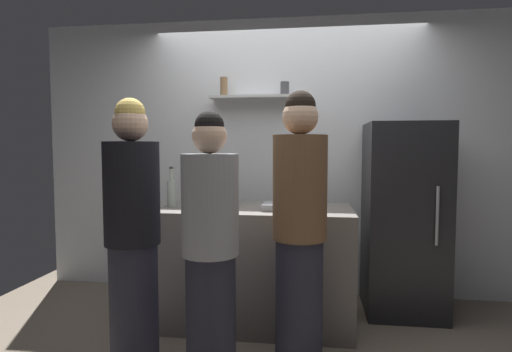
{
  "coord_description": "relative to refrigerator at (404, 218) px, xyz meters",
  "views": [
    {
      "loc": [
        0.26,
        -2.76,
        1.39
      ],
      "look_at": [
        -0.19,
        0.48,
        1.17
      ],
      "focal_mm": 29.26,
      "sensor_mm": 36.0,
      "label": 1
    }
  ],
  "objects": [
    {
      "name": "wine_bottle_dark_glass",
      "position": [
        -1.71,
        -0.45,
        0.24
      ],
      "size": [
        0.07,
        0.07,
        0.32
      ],
      "color": "black",
      "rests_on": "counter"
    },
    {
      "name": "person_grey_hoodie",
      "position": [
        -1.36,
        -1.22,
        -0.01
      ],
      "size": [
        0.34,
        0.34,
        1.61
      ],
      "rotation": [
        0.0,
        0.0,
        0.57
      ],
      "color": "#262633",
      "rests_on": "ground"
    },
    {
      "name": "wine_bottle_pale_glass",
      "position": [
        -1.89,
        -0.38,
        0.24
      ],
      "size": [
        0.07,
        0.07,
        0.32
      ],
      "color": "#B2BFB2",
      "rests_on": "counter"
    },
    {
      "name": "person_blonde",
      "position": [
        -1.86,
        -1.19,
        0.04
      ],
      "size": [
        0.34,
        0.34,
        1.69
      ],
      "rotation": [
        0.0,
        0.0,
        5.04
      ],
      "color": "#262633",
      "rests_on": "ground"
    },
    {
      "name": "refrigerator",
      "position": [
        0.0,
        0.0,
        0.0
      ],
      "size": [
        0.63,
        0.66,
        1.6
      ],
      "color": "black",
      "rests_on": "ground"
    },
    {
      "name": "ground_plane",
      "position": [
        -1.01,
        -0.85,
        -0.8
      ],
      "size": [
        5.28,
        5.28,
        0.0
      ],
      "primitive_type": "plane",
      "color": "#726656"
    },
    {
      "name": "counter",
      "position": [
        -1.2,
        -0.37,
        -0.34
      ],
      "size": [
        1.51,
        0.75,
        0.92
      ],
      "primitive_type": "cube",
      "color": "#66605B",
      "rests_on": "ground"
    },
    {
      "name": "back_wall_assembly",
      "position": [
        -1.01,
        0.4,
        0.5
      ],
      "size": [
        4.8,
        0.32,
        2.6
      ],
      "color": "white",
      "rests_on": "ground"
    },
    {
      "name": "utensil_holder",
      "position": [
        -1.54,
        -0.21,
        0.18
      ],
      "size": [
        0.12,
        0.12,
        0.22
      ],
      "color": "#B2B2B7",
      "rests_on": "counter"
    },
    {
      "name": "water_bottle_plastic",
      "position": [
        -1.41,
        -0.27,
        0.22
      ],
      "size": [
        0.09,
        0.09,
        0.22
      ],
      "color": "silver",
      "rests_on": "counter"
    },
    {
      "name": "baking_pan",
      "position": [
        -0.96,
        -0.47,
        0.15
      ],
      "size": [
        0.34,
        0.24,
        0.05
      ],
      "primitive_type": "cube",
      "color": "gray",
      "rests_on": "counter"
    },
    {
      "name": "person_brown_jacket",
      "position": [
        -0.84,
        -1.01,
        0.07
      ],
      "size": [
        0.34,
        0.34,
        1.74
      ],
      "rotation": [
        0.0,
        0.0,
        0.39
      ],
      "color": "#262633",
      "rests_on": "ground"
    }
  ]
}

